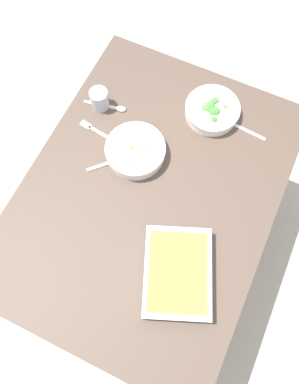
{
  "coord_description": "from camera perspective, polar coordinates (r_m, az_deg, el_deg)",
  "views": [
    {
      "loc": [
        -0.43,
        -0.2,
        2.01
      ],
      "look_at": [
        0.0,
        0.0,
        0.74
      ],
      "focal_mm": 34.4,
      "sensor_mm": 36.0,
      "label": 1
    }
  ],
  "objects": [
    {
      "name": "broccoli_bowl",
      "position": [
        1.49,
        9.69,
        12.43
      ],
      "size": [
        0.22,
        0.22,
        0.07
      ],
      "color": "white",
      "rests_on": "dining_table"
    },
    {
      "name": "drink_cup",
      "position": [
        1.5,
        -7.73,
        13.98
      ],
      "size": [
        0.07,
        0.07,
        0.08
      ],
      "color": "#B2BCC6",
      "rests_on": "dining_table"
    },
    {
      "name": "ground_plane",
      "position": [
        2.06,
        0.0,
        -7.18
      ],
      "size": [
        6.0,
        6.0,
        0.0
      ],
      "primitive_type": "plane",
      "color": "#B2A899"
    },
    {
      "name": "spoon_by_stew",
      "position": [
        1.4,
        -5.3,
        4.88
      ],
      "size": [
        0.14,
        0.14,
        0.01
      ],
      "color": "silver",
      "rests_on": "dining_table"
    },
    {
      "name": "dining_table",
      "position": [
        1.44,
        0.0,
        -1.25
      ],
      "size": [
        1.2,
        0.9,
        0.74
      ],
      "color": "#4C3D33",
      "rests_on": "ground_plane"
    },
    {
      "name": "stew_bowl",
      "position": [
        1.38,
        -2.17,
        6.45
      ],
      "size": [
        0.23,
        0.23,
        0.06
      ],
      "color": "white",
      "rests_on": "dining_table"
    },
    {
      "name": "spoon_by_broccoli",
      "position": [
        1.5,
        13.69,
        9.79
      ],
      "size": [
        0.03,
        0.18,
        0.01
      ],
      "color": "silver",
      "rests_on": "dining_table"
    },
    {
      "name": "baking_dish",
      "position": [
        1.25,
        4.35,
        -12.38
      ],
      "size": [
        0.36,
        0.32,
        0.06
      ],
      "color": "silver",
      "rests_on": "dining_table"
    },
    {
      "name": "fork_on_table",
      "position": [
        1.47,
        -8.18,
        9.32
      ],
      "size": [
        0.04,
        0.18,
        0.01
      ],
      "color": "silver",
      "rests_on": "dining_table"
    },
    {
      "name": "spoon_spare",
      "position": [
        1.52,
        -5.97,
        12.99
      ],
      "size": [
        0.05,
        0.18,
        0.01
      ],
      "color": "silver",
      "rests_on": "dining_table"
    }
  ]
}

